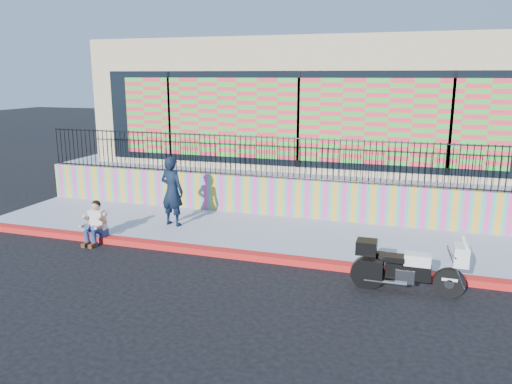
% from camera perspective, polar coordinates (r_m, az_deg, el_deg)
% --- Properties ---
extents(ground, '(90.00, 90.00, 0.00)m').
position_cam_1_polar(ground, '(11.55, -0.11, -7.71)').
color(ground, black).
rests_on(ground, ground).
extents(red_curb, '(16.00, 0.30, 0.15)m').
position_cam_1_polar(red_curb, '(11.53, -0.11, -7.36)').
color(red_curb, red).
rests_on(red_curb, ground).
extents(sidewalk, '(16.00, 3.00, 0.15)m').
position_cam_1_polar(sidewalk, '(13.02, 2.14, -4.93)').
color(sidewalk, '#9198AE').
rests_on(sidewalk, ground).
extents(mural_wall, '(16.00, 0.20, 1.10)m').
position_cam_1_polar(mural_wall, '(14.33, 3.90, -0.65)').
color(mural_wall, '#E33B93').
rests_on(mural_wall, sidewalk).
extents(metal_fence, '(15.80, 0.04, 1.20)m').
position_cam_1_polar(metal_fence, '(14.10, 3.98, 3.90)').
color(metal_fence, black).
rests_on(metal_fence, mural_wall).
extents(elevated_platform, '(16.00, 10.00, 1.25)m').
position_cam_1_polar(elevated_platform, '(19.23, 7.60, 2.61)').
color(elevated_platform, '#9198AE').
rests_on(elevated_platform, ground).
extents(storefront_building, '(14.00, 8.06, 4.00)m').
position_cam_1_polar(storefront_building, '(18.72, 7.73, 10.41)').
color(storefront_building, tan).
rests_on(storefront_building, elevated_platform).
extents(police_motorcycle, '(2.11, 0.70, 1.31)m').
position_cam_1_polar(police_motorcycle, '(10.13, 16.77, -8.05)').
color(police_motorcycle, black).
rests_on(police_motorcycle, ground).
extents(police_officer, '(0.76, 0.57, 1.88)m').
position_cam_1_polar(police_officer, '(13.56, -9.57, 0.09)').
color(police_officer, black).
rests_on(police_officer, sidewalk).
extents(seated_man, '(0.54, 0.71, 1.06)m').
position_cam_1_polar(seated_man, '(13.09, -17.99, -3.77)').
color(seated_man, navy).
rests_on(seated_man, ground).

